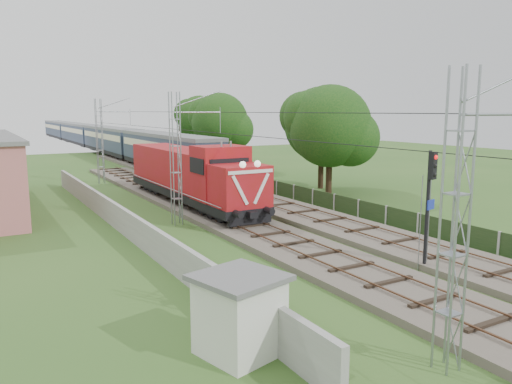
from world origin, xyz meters
TOP-DOWN VIEW (x-y plane):
  - ground at (0.00, 0.00)m, footprint 140.00×140.00m
  - track_main at (0.00, 7.00)m, footprint 4.20×70.00m
  - track_side at (5.00, 20.00)m, footprint 4.20×80.00m
  - catenary at (-2.95, 12.00)m, footprint 3.31×70.00m
  - boundary_wall at (-6.50, 12.00)m, footprint 0.25×40.00m
  - fence at (8.00, 3.00)m, footprint 0.12×32.00m
  - locomotive at (0.00, 17.03)m, footprint 3.19×18.21m
  - coach_rake at (5.00, 72.83)m, footprint 3.27×97.61m
  - signal_post at (3.14, -1.88)m, footprint 0.57×0.45m
  - relay_hut at (-7.40, -4.45)m, footprint 2.78×2.78m
  - tree_a at (11.51, 15.54)m, footprint 6.92×6.59m
  - tree_b at (13.47, 19.19)m, footprint 6.95×6.62m
  - tree_c at (11.71, 36.25)m, footprint 6.90×6.58m
  - tree_d at (14.57, 48.47)m, footprint 6.92×6.59m

SIDE VIEW (x-z plane):
  - ground at x=0.00m, z-range 0.00..0.00m
  - track_main at x=0.00m, z-range -0.04..0.41m
  - track_side at x=5.00m, z-range -0.04..0.41m
  - fence at x=8.00m, z-range 0.00..1.20m
  - boundary_wall at x=-6.50m, z-range 0.00..1.50m
  - relay_hut at x=-7.40m, z-range 0.01..2.36m
  - locomotive at x=0.00m, z-range 0.04..4.67m
  - coach_rake at x=5.00m, z-range 0.79..4.57m
  - signal_post at x=3.14m, z-range 0.98..6.22m
  - catenary at x=-2.95m, z-range 0.05..8.05m
  - tree_c at x=11.71m, z-range 1.11..10.06m
  - tree_a at x=11.51m, z-range 1.11..10.08m
  - tree_d at x=14.57m, z-range 1.11..10.09m
  - tree_b at x=13.47m, z-range 1.12..10.13m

